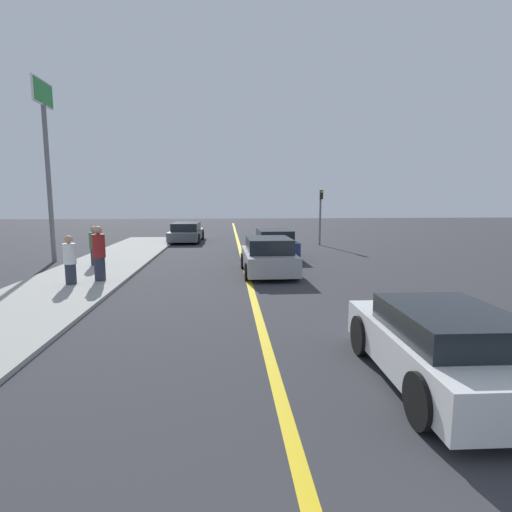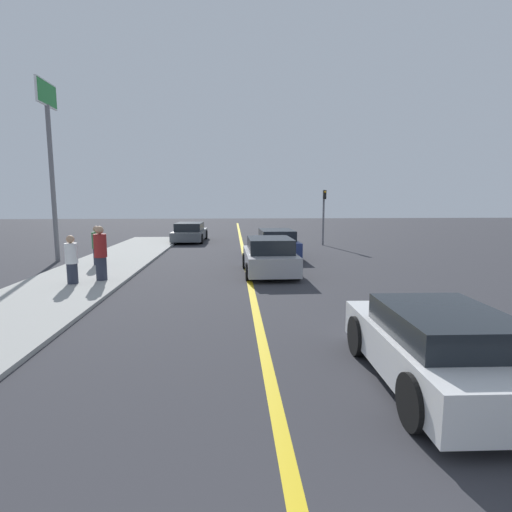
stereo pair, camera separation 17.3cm
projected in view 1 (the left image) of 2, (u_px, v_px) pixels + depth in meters
name	position (u px, v px, depth m)	size (l,w,h in m)	color
road_center_line	(244.00, 263.00, 17.69)	(0.20, 60.00, 0.01)	gold
sidewalk_left	(81.00, 278.00, 14.22)	(3.46, 29.88, 0.10)	#9E9E99
car_near_right_lane	(442.00, 346.00, 6.07)	(1.96, 3.90, 1.23)	silver
car_ahead_center	(268.00, 256.00, 15.19)	(2.00, 4.09, 1.39)	#9E9EA3
car_far_distant	(274.00, 243.00, 19.79)	(2.02, 4.45, 1.35)	navy
car_parked_left_lot	(187.00, 232.00, 26.70)	(2.13, 4.78, 1.28)	#4C5156
pedestrian_near_curb	(70.00, 260.00, 12.81)	(0.39, 0.39, 1.58)	#282D3D
pedestrian_mid_group	(99.00, 254.00, 13.36)	(0.42, 0.42, 1.84)	#282D3D
pedestrian_far_standing	(94.00, 246.00, 16.52)	(0.39, 0.39, 1.63)	#282D3D
traffic_light	(321.00, 211.00, 24.48)	(0.18, 0.40, 3.38)	slate
roadside_sign	(45.00, 133.00, 17.39)	(0.20, 1.89, 7.90)	slate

